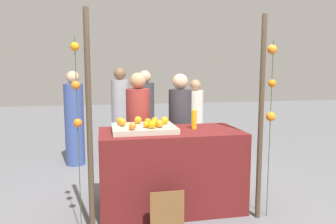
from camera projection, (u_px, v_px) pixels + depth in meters
ground_plane at (170, 207)px, 3.94m from camera, size 24.00×24.00×0.00m
stall_counter at (171, 169)px, 3.88m from camera, size 1.65×0.83×0.94m
orange_tray at (144, 128)px, 3.79m from camera, size 0.73×0.61×0.06m
orange_0 at (154, 123)px, 3.73m from camera, size 0.09×0.09×0.09m
orange_1 at (138, 120)px, 3.93m from camera, size 0.09×0.09×0.09m
orange_2 at (120, 121)px, 3.88m from camera, size 0.08×0.08×0.08m
orange_3 at (146, 125)px, 3.66m from camera, size 0.07×0.07×0.07m
orange_4 at (148, 122)px, 3.84m from camera, size 0.08×0.08×0.08m
orange_5 at (122, 123)px, 3.76m from camera, size 0.09×0.09×0.09m
orange_6 at (132, 126)px, 3.52m from camera, size 0.08×0.08×0.08m
orange_7 at (160, 124)px, 3.67m from camera, size 0.09×0.09×0.09m
orange_8 at (155, 121)px, 3.90m from camera, size 0.08×0.08×0.08m
orange_9 at (152, 125)px, 3.61m from camera, size 0.09×0.09×0.09m
orange_10 at (165, 120)px, 3.90m from camera, size 0.09×0.09×0.09m
juice_bottle at (194, 119)px, 3.92m from camera, size 0.06×0.06×0.24m
chalkboard_sign at (167, 213)px, 3.27m from camera, size 0.35×0.03×0.47m
vendor_left at (138, 136)px, 4.45m from camera, size 0.32×0.32×1.61m
vendor_right at (180, 134)px, 4.61m from camera, size 0.32×0.32×1.60m
crowd_person_0 at (145, 119)px, 5.86m from camera, size 0.33×0.33×1.64m
crowd_person_1 at (120, 115)px, 6.28m from camera, size 0.34×0.34×1.69m
crowd_person_2 at (195, 123)px, 5.97m from camera, size 0.30×0.30×1.48m
crowd_person_3 at (74, 122)px, 5.64m from camera, size 0.33×0.33×1.63m
canopy_post_left at (89, 125)px, 3.18m from camera, size 0.06×0.06×2.23m
canopy_post_right at (261, 119)px, 3.54m from camera, size 0.06×0.06×2.23m
garland_strand_left at (76, 89)px, 3.09m from camera, size 0.09×0.10×1.97m
garland_strand_right at (272, 86)px, 3.52m from camera, size 0.11×0.12×1.97m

